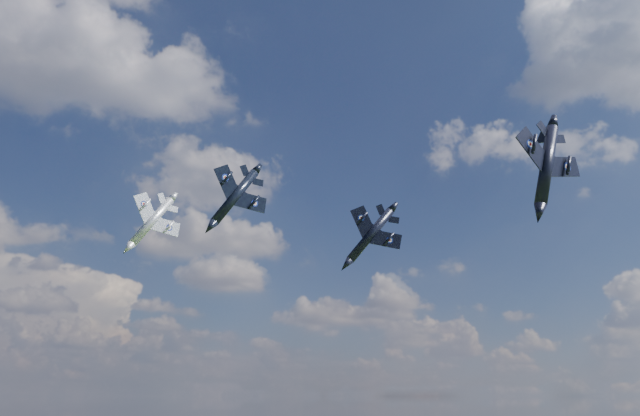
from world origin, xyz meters
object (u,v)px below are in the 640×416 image
object	(u,v)px
jet_high_navy	(371,235)
jet_left_silver	(152,221)
jet_right_navy	(547,165)
jet_lead_navy	(235,197)

from	to	relation	value
jet_high_navy	jet_left_silver	size ratio (longest dim) A/B	1.23
jet_right_navy	jet_lead_navy	bearing A→B (deg)	141.59
jet_lead_navy	jet_right_navy	bearing A→B (deg)	-39.46
jet_lead_navy	jet_left_silver	bearing A→B (deg)	114.76
jet_high_navy	jet_right_navy	bearing A→B (deg)	-62.79
jet_left_silver	jet_lead_navy	bearing A→B (deg)	-73.76
jet_lead_navy	jet_high_navy	size ratio (longest dim) A/B	0.82
jet_high_navy	jet_left_silver	world-z (taller)	jet_high_navy
jet_right_navy	jet_high_navy	bearing A→B (deg)	91.09
jet_lead_navy	jet_high_navy	distance (m)	33.94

